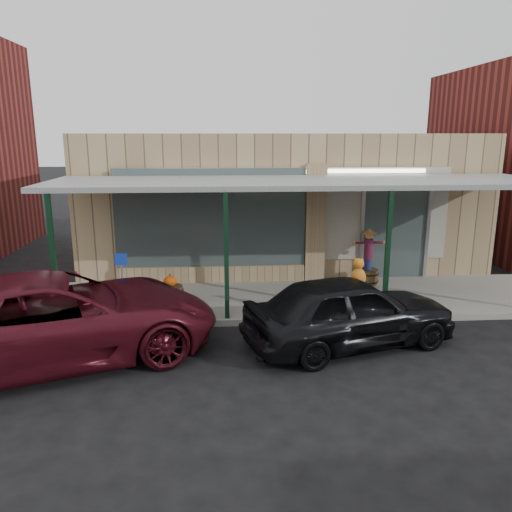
{
  "coord_description": "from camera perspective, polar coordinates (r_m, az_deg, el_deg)",
  "views": [
    {
      "loc": [
        -1.86,
        -8.46,
        4.18
      ],
      "look_at": [
        -1.12,
        2.6,
        1.47
      ],
      "focal_mm": 35.0,
      "sensor_mm": 36.0,
      "label": 1
    }
  ],
  "objects": [
    {
      "name": "ground",
      "position": [
        9.62,
        7.89,
        -12.14
      ],
      "size": [
        120.0,
        120.0,
        0.0
      ],
      "primitive_type": "plane",
      "color": "black",
      "rests_on": "ground"
    },
    {
      "name": "sidewalk",
      "position": [
        12.88,
        4.69,
        -4.88
      ],
      "size": [
        40.0,
        3.2,
        0.15
      ],
      "primitive_type": "cube",
      "color": "gray",
      "rests_on": "ground"
    },
    {
      "name": "storefront",
      "position": [
        16.86,
        2.54,
        6.62
      ],
      "size": [
        12.0,
        6.25,
        4.2
      ],
      "color": "tan",
      "rests_on": "ground"
    },
    {
      "name": "awning",
      "position": [
        12.23,
        4.99,
        8.21
      ],
      "size": [
        12.0,
        3.0,
        3.04
      ],
      "color": "gray",
      "rests_on": "ground"
    },
    {
      "name": "block_buildings_near",
      "position": [
        18.09,
        8.71,
        12.28
      ],
      "size": [
        61.0,
        8.0,
        8.0
      ],
      "color": "maroon",
      "rests_on": "ground"
    },
    {
      "name": "barrel_scarecrow",
      "position": [
        14.07,
        12.64,
        -1.01
      ],
      "size": [
        0.93,
        0.73,
        1.55
      ],
      "rotation": [
        0.0,
        0.0,
        0.25
      ],
      "color": "#4E371F",
      "rests_on": "sidewalk"
    },
    {
      "name": "barrel_pumpkin",
      "position": [
        12.47,
        -9.73,
        -4.08
      ],
      "size": [
        0.79,
        0.79,
        0.72
      ],
      "rotation": [
        0.0,
        0.0,
        -0.37
      ],
      "color": "#4E371F",
      "rests_on": "sidewalk"
    },
    {
      "name": "handicap_sign",
      "position": [
        11.99,
        -15.07,
        -1.96
      ],
      "size": [
        0.28,
        0.04,
        1.37
      ],
      "rotation": [
        0.0,
        0.0,
        -0.0
      ],
      "color": "gray",
      "rests_on": "sidewalk"
    },
    {
      "name": "parked_sedan",
      "position": [
        10.22,
        10.69,
        -6.21
      ],
      "size": [
        4.61,
        2.88,
        1.62
      ],
      "rotation": [
        0.0,
        0.0,
        1.86
      ],
      "color": "black",
      "rests_on": "ground"
    },
    {
      "name": "car_maroon",
      "position": [
        10.12,
        -21.81,
        -6.6
      ],
      "size": [
        6.59,
        4.7,
        1.67
      ],
      "primitive_type": "imported",
      "rotation": [
        0.0,
        0.0,
        1.93
      ],
      "color": "#4C0F1A",
      "rests_on": "ground"
    }
  ]
}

